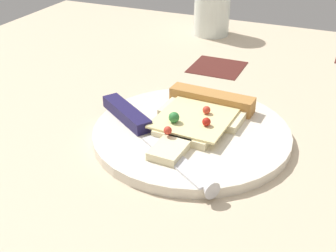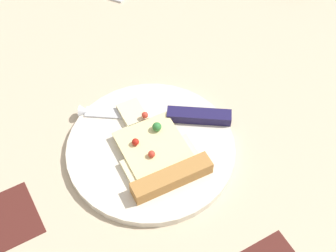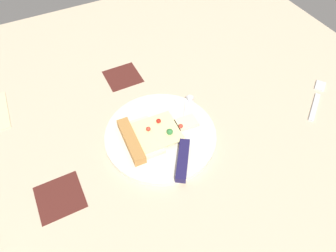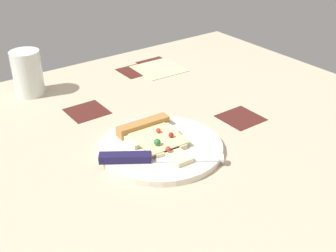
{
  "view_description": "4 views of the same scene",
  "coord_description": "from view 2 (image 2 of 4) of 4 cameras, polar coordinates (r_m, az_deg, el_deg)",
  "views": [
    {
      "loc": [
        40.52,
        13.71,
        29.9
      ],
      "look_at": [
        -3.09,
        -5.3,
        3.04
      ],
      "focal_mm": 47.63,
      "sensor_mm": 36.0,
      "label": 1
    },
    {
      "loc": [
        -44.38,
        15.0,
        61.19
      ],
      "look_at": [
        -6.21,
        -6.53,
        4.07
      ],
      "focal_mm": 51.96,
      "sensor_mm": 36.0,
      "label": 2
    },
    {
      "loc": [
        -23.88,
        -41.86,
        56.49
      ],
      "look_at": [
        -4.77,
        -3.98,
        3.74
      ],
      "focal_mm": 32.57,
      "sensor_mm": 36.0,
      "label": 3
    },
    {
      "loc": [
        54.95,
        -46.46,
        47.98
      ],
      "look_at": [
        -8.34,
        -0.19,
        3.74
      ],
      "focal_mm": 45.98,
      "sensor_mm": 36.0,
      "label": 4
    }
  ],
  "objects": [
    {
      "name": "knife",
      "position": [
        0.76,
        0.21,
        1.31
      ],
      "size": [
        15.16,
        21.07,
        2.45
      ],
      "rotation": [
        0.0,
        0.0,
        5.69
      ],
      "color": "silver",
      "rests_on": "plate"
    },
    {
      "name": "plate",
      "position": [
        0.74,
        -2.02,
        -2.66
      ],
      "size": [
        25.55,
        25.55,
        1.31
      ],
      "primitive_type": "cylinder",
      "color": "silver",
      "rests_on": "ground_plane"
    },
    {
      "name": "pizza_slice",
      "position": [
        0.71,
        -1.16,
        -3.5
      ],
      "size": [
        17.75,
        12.11,
        2.69
      ],
      "rotation": [
        0.0,
        0.0,
        4.67
      ],
      "color": "beige",
      "rests_on": "plate"
    },
    {
      "name": "ground_plane",
      "position": [
        0.78,
        -6.41,
        -1.22
      ],
      "size": [
        122.23,
        122.23,
        3.0
      ],
      "color": "#C6B293",
      "rests_on": "ground"
    }
  ]
}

